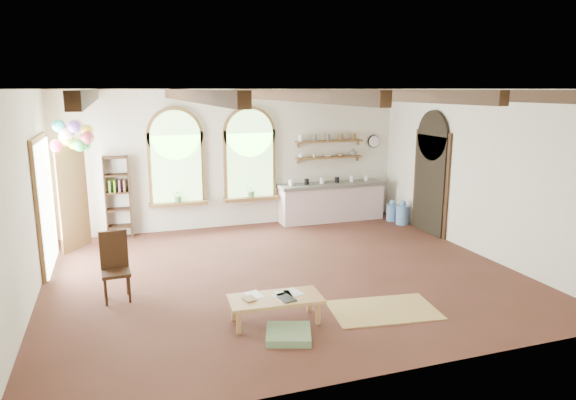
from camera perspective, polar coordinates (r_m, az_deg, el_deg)
name	(u,v)px	position (r m, az deg, el deg)	size (l,w,h in m)	color
floor	(284,273)	(9.18, -0.50, -8.16)	(8.00, 8.00, 0.00)	#552C23
ceiling_beams	(283,95)	(8.61, -0.54, 11.57)	(6.20, 6.80, 0.18)	#362311
window_left	(176,161)	(11.78, -12.31, 4.30)	(1.30, 0.28, 2.20)	brown
window_right	(250,157)	(12.08, -4.26, 4.75)	(1.30, 0.28, 2.20)	brown
left_doorway	(45,205)	(10.26, -25.37, -0.49)	(0.10, 1.90, 2.50)	brown
right_doorway	(430,185)	(11.92, 15.48, 1.64)	(0.10, 1.30, 2.40)	black
kitchen_counter	(331,202)	(12.72, 4.84, -0.18)	(2.68, 0.62, 0.94)	beige
wall_shelf_lower	(329,157)	(12.69, 4.60, 4.73)	(1.70, 0.24, 0.04)	brown
wall_shelf_upper	(329,141)	(12.65, 4.63, 6.53)	(1.70, 0.24, 0.04)	brown
wall_clock	(374,141)	(13.26, 9.51, 6.44)	(0.32, 0.32, 0.04)	black
bookshelf	(118,197)	(11.72, -18.41, 0.29)	(0.53, 0.32, 1.80)	#362311
coffee_table	(275,300)	(7.27, -1.42, -11.07)	(1.33, 0.67, 0.37)	tan
side_chair	(116,281)	(8.44, -18.52, -8.50)	(0.44, 0.44, 1.06)	#362311
floor_mat	(384,310)	(7.87, 10.59, -11.92)	(1.55, 0.95, 0.02)	tan
floor_cushion	(289,334)	(6.96, 0.06, -14.68)	(0.58, 0.58, 0.10)	#6B8E62
water_jug_a	(392,212)	(12.95, 11.47, -1.28)	(0.27, 0.27, 0.53)	#5C8AC5
water_jug_b	(402,214)	(12.66, 12.59, -1.52)	(0.30, 0.30, 0.59)	#5C8AC5
balloon_cluster	(74,136)	(10.54, -22.72, 6.58)	(0.78, 0.84, 1.15)	silver
table_book	(245,300)	(7.17, -4.85, -11.01)	(0.15, 0.22, 0.02)	olive
tablet	(287,299)	(7.19, -0.16, -10.90)	(0.18, 0.26, 0.01)	black
potted_plant_left	(178,196)	(11.80, -12.08, 0.48)	(0.27, 0.23, 0.30)	#598C4C
potted_plant_right	(252,191)	(12.11, -4.08, 1.02)	(0.27, 0.23, 0.30)	#598C4C
shelf_cup_a	(301,156)	(12.41, 1.41, 4.91)	(0.12, 0.10, 0.10)	white
shelf_cup_b	(314,155)	(12.53, 2.92, 4.96)	(0.10, 0.10, 0.09)	beige
shelf_bowl_a	(327,156)	(12.67, 4.39, 4.93)	(0.22, 0.22, 0.05)	beige
shelf_bowl_b	(340,155)	(12.81, 5.84, 5.00)	(0.20, 0.20, 0.06)	#8C664C
shelf_vase	(353,152)	(12.95, 7.26, 5.34)	(0.18, 0.18, 0.19)	slate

